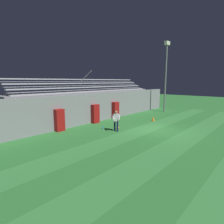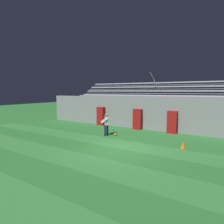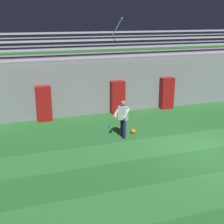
{
  "view_description": "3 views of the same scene",
  "coord_description": "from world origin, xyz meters",
  "px_view_note": "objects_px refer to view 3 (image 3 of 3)",
  "views": [
    {
      "loc": [
        -13.63,
        -6.86,
        3.96
      ],
      "look_at": [
        -3.06,
        2.44,
        1.64
      ],
      "focal_mm": 30.0,
      "sensor_mm": 36.0,
      "label": 1
    },
    {
      "loc": [
        5.22,
        -8.94,
        3.34
      ],
      "look_at": [
        -2.83,
        3.87,
        1.64
      ],
      "focal_mm": 30.0,
      "sensor_mm": 36.0,
      "label": 2
    },
    {
      "loc": [
        -7.08,
        -9.38,
        5.07
      ],
      "look_at": [
        -2.8,
        3.07,
        1.03
      ],
      "focal_mm": 50.0,
      "sensor_mm": 36.0,
      "label": 3
    }
  ],
  "objects_px": {
    "goalkeeper": "(123,117)",
    "water_bottle": "(110,126)",
    "padding_pillar_gate_right": "(167,93)",
    "padding_pillar_gate_left": "(118,97)",
    "padding_pillar_far_left": "(44,104)",
    "soccer_ball": "(133,131)"
  },
  "relations": [
    {
      "from": "padding_pillar_gate_left",
      "to": "soccer_ball",
      "type": "relative_size",
      "value": 8.07
    },
    {
      "from": "padding_pillar_gate_right",
      "to": "soccer_ball",
      "type": "height_order",
      "value": "padding_pillar_gate_right"
    },
    {
      "from": "padding_pillar_gate_right",
      "to": "padding_pillar_far_left",
      "type": "bearing_deg",
      "value": 180.0
    },
    {
      "from": "water_bottle",
      "to": "soccer_ball",
      "type": "bearing_deg",
      "value": -51.39
    },
    {
      "from": "padding_pillar_gate_right",
      "to": "water_bottle",
      "type": "height_order",
      "value": "padding_pillar_gate_right"
    },
    {
      "from": "water_bottle",
      "to": "padding_pillar_gate_left",
      "type": "bearing_deg",
      "value": 61.5
    },
    {
      "from": "padding_pillar_gate_right",
      "to": "padding_pillar_gate_left",
      "type": "bearing_deg",
      "value": 180.0
    },
    {
      "from": "padding_pillar_gate_left",
      "to": "goalkeeper",
      "type": "distance_m",
      "value": 3.59
    },
    {
      "from": "goalkeeper",
      "to": "soccer_ball",
      "type": "height_order",
      "value": "goalkeeper"
    },
    {
      "from": "padding_pillar_gate_left",
      "to": "water_bottle",
      "type": "distance_m",
      "value": 2.57
    },
    {
      "from": "padding_pillar_gate_left",
      "to": "padding_pillar_far_left",
      "type": "xyz_separation_m",
      "value": [
        -3.94,
        0.0,
        0.0
      ]
    },
    {
      "from": "goalkeeper",
      "to": "water_bottle",
      "type": "relative_size",
      "value": 6.96
    },
    {
      "from": "goalkeeper",
      "to": "water_bottle",
      "type": "distance_m",
      "value": 1.54
    },
    {
      "from": "padding_pillar_gate_left",
      "to": "water_bottle",
      "type": "bearing_deg",
      "value": -118.5
    },
    {
      "from": "padding_pillar_gate_right",
      "to": "goalkeeper",
      "type": "height_order",
      "value": "padding_pillar_gate_right"
    },
    {
      "from": "padding_pillar_gate_right",
      "to": "soccer_ball",
      "type": "relative_size",
      "value": 8.07
    },
    {
      "from": "padding_pillar_gate_left",
      "to": "padding_pillar_far_left",
      "type": "bearing_deg",
      "value": 180.0
    },
    {
      "from": "padding_pillar_gate_left",
      "to": "soccer_ball",
      "type": "distance_m",
      "value": 3.26
    },
    {
      "from": "padding_pillar_gate_right",
      "to": "water_bottle",
      "type": "bearing_deg",
      "value": -152.59
    },
    {
      "from": "padding_pillar_far_left",
      "to": "goalkeeper",
      "type": "relative_size",
      "value": 1.06
    },
    {
      "from": "padding_pillar_far_left",
      "to": "padding_pillar_gate_right",
      "type": "bearing_deg",
      "value": 0.0
    },
    {
      "from": "soccer_ball",
      "to": "water_bottle",
      "type": "height_order",
      "value": "water_bottle"
    }
  ]
}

